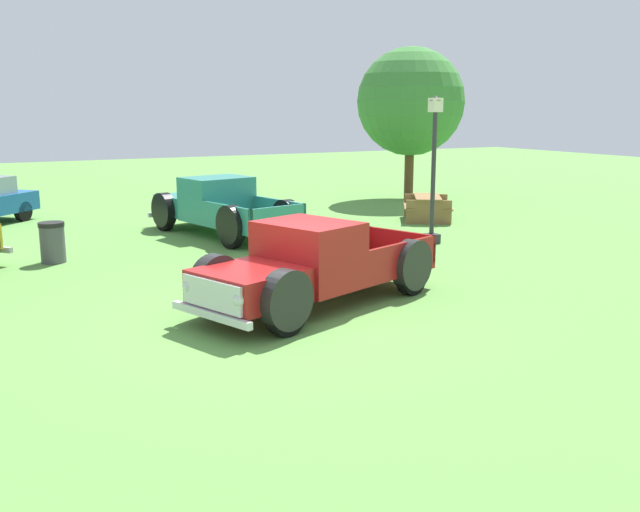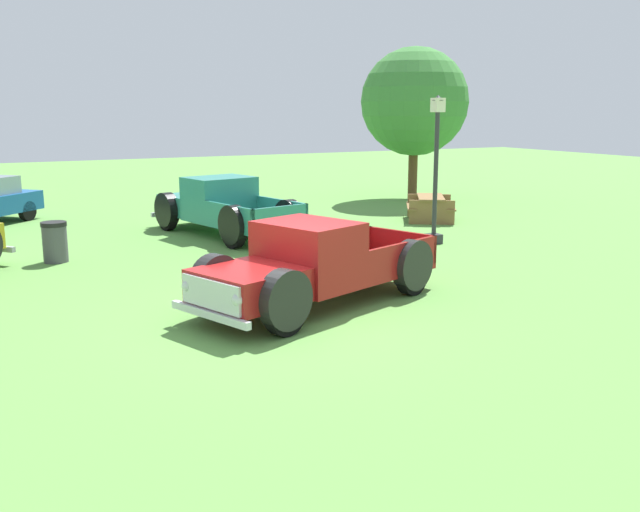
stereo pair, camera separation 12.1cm
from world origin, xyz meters
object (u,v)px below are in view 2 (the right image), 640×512
lamp_post_near (436,167)px  pickup_truck_foreground (306,268)px  trash_can (55,242)px  oak_tree_east (415,102)px  pickup_truck_behind_left (219,207)px  picnic_table (430,205)px

lamp_post_near → pickup_truck_foreground: bearing=-145.0°
trash_can → oak_tree_east: size_ratio=0.16×
trash_can → oak_tree_east: 15.63m
trash_can → pickup_truck_behind_left: bearing=22.4°
pickup_truck_behind_left → picnic_table: pickup_truck_behind_left is taller
picnic_table → trash_can: trash_can is taller
pickup_truck_foreground → pickup_truck_behind_left: (1.20, 8.12, 0.03)m
pickup_truck_behind_left → trash_can: (-4.69, -1.93, -0.30)m
pickup_truck_foreground → trash_can: (-3.49, 6.19, -0.27)m
lamp_post_near → oak_tree_east: size_ratio=0.66×
pickup_truck_foreground → oak_tree_east: oak_tree_east is taller
oak_tree_east → trash_can: bearing=-157.3°
picnic_table → oak_tree_east: bearing=61.5°
pickup_truck_behind_left → lamp_post_near: 6.24m
lamp_post_near → trash_can: 9.63m
pickup_truck_behind_left → picnic_table: (6.81, -0.81, -0.28)m
pickup_truck_foreground → lamp_post_near: bearing=35.0°
pickup_truck_foreground → picnic_table: 10.84m
picnic_table → pickup_truck_behind_left: bearing=173.2°
pickup_truck_behind_left → lamp_post_near: bearing=-41.7°
pickup_truck_behind_left → trash_can: pickup_truck_behind_left is taller
pickup_truck_behind_left → lamp_post_near: lamp_post_near is taller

